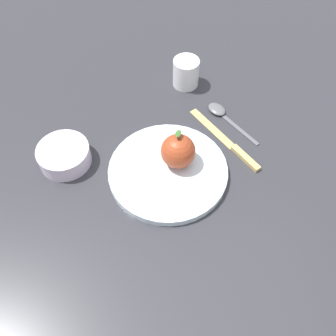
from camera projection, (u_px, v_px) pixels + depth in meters
name	position (u px, v px, depth m)	size (l,w,h in m)	color
ground_plane	(178.00, 169.00, 0.82)	(2.40, 2.40, 0.00)	#2D2D33
dinner_plate	(168.00, 171.00, 0.80)	(0.25, 0.25, 0.02)	silver
apple	(177.00, 151.00, 0.78)	(0.07, 0.07, 0.08)	#9E3D1E
side_bowl	(64.00, 154.00, 0.81)	(0.11, 0.11, 0.04)	silver
cup	(186.00, 71.00, 0.94)	(0.07, 0.07, 0.07)	white
knife	(230.00, 144.00, 0.85)	(0.19, 0.14, 0.01)	#D8B766
spoon	(221.00, 113.00, 0.91)	(0.14, 0.11, 0.01)	#59595E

